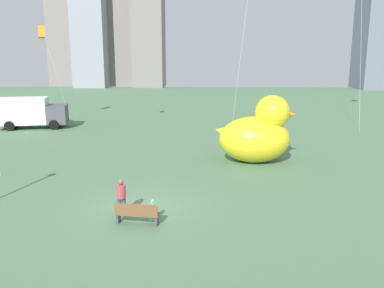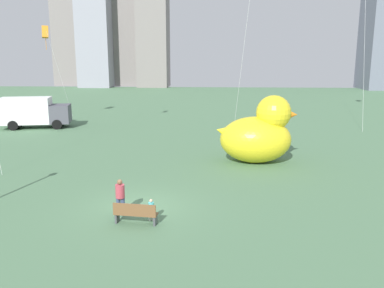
{
  "view_description": "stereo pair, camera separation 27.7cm",
  "coord_description": "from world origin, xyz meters",
  "px_view_note": "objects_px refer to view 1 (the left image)",
  "views": [
    {
      "loc": [
        3.06,
        -16.91,
        6.66
      ],
      "look_at": [
        2.17,
        3.29,
        2.22
      ],
      "focal_mm": 37.91,
      "sensor_mm": 36.0,
      "label": 1
    },
    {
      "loc": [
        3.34,
        -16.9,
        6.66
      ],
      "look_at": [
        2.17,
        3.29,
        2.22
      ],
      "focal_mm": 37.91,
      "sensor_mm": 36.0,
      "label": 2
    }
  ],
  "objects_px": {
    "park_bench": "(137,213)",
    "giant_inflatable_duck": "(257,134)",
    "kite_orange": "(42,32)",
    "person_child": "(153,209)",
    "person_adult": "(121,196)",
    "box_truck": "(31,113)"
  },
  "relations": [
    {
      "from": "park_bench",
      "to": "giant_inflatable_duck",
      "type": "bearing_deg",
      "value": 59.76
    },
    {
      "from": "park_bench",
      "to": "kite_orange",
      "type": "xyz_separation_m",
      "value": [
        -13.61,
        25.13,
        8.36
      ]
    },
    {
      "from": "person_child",
      "to": "giant_inflatable_duck",
      "type": "xyz_separation_m",
      "value": [
        5.3,
        9.71,
        1.3
      ]
    },
    {
      "from": "park_bench",
      "to": "giant_inflatable_duck",
      "type": "relative_size",
      "value": 0.35
    },
    {
      "from": "kite_orange",
      "to": "giant_inflatable_duck",
      "type": "bearing_deg",
      "value": -37.64
    },
    {
      "from": "park_bench",
      "to": "person_adult",
      "type": "relative_size",
      "value": 1.14
    },
    {
      "from": "park_bench",
      "to": "person_child",
      "type": "relative_size",
      "value": 1.93
    },
    {
      "from": "box_truck",
      "to": "giant_inflatable_duck",
      "type": "bearing_deg",
      "value": -29.95
    },
    {
      "from": "box_truck",
      "to": "kite_orange",
      "type": "xyz_separation_m",
      "value": [
        0.1,
        3.74,
        7.39
      ]
    },
    {
      "from": "giant_inflatable_duck",
      "to": "kite_orange",
      "type": "xyz_separation_m",
      "value": [
        -19.49,
        15.03,
        7.03
      ]
    },
    {
      "from": "person_adult",
      "to": "park_bench",
      "type": "bearing_deg",
      "value": -48.9
    },
    {
      "from": "box_truck",
      "to": "kite_orange",
      "type": "relative_size",
      "value": 0.68
    },
    {
      "from": "giant_inflatable_duck",
      "to": "kite_orange",
      "type": "height_order",
      "value": "kite_orange"
    },
    {
      "from": "giant_inflatable_duck",
      "to": "kite_orange",
      "type": "relative_size",
      "value": 0.54
    },
    {
      "from": "giant_inflatable_duck",
      "to": "box_truck",
      "type": "height_order",
      "value": "giant_inflatable_duck"
    },
    {
      "from": "person_child",
      "to": "giant_inflatable_duck",
      "type": "bearing_deg",
      "value": 61.36
    },
    {
      "from": "box_truck",
      "to": "kite_orange",
      "type": "height_order",
      "value": "kite_orange"
    },
    {
      "from": "person_child",
      "to": "giant_inflatable_duck",
      "type": "relative_size",
      "value": 0.18
    },
    {
      "from": "person_adult",
      "to": "box_truck",
      "type": "height_order",
      "value": "box_truck"
    },
    {
      "from": "person_adult",
      "to": "box_truck",
      "type": "xyz_separation_m",
      "value": [
        -12.89,
        20.45,
        0.58
      ]
    },
    {
      "from": "person_adult",
      "to": "person_child",
      "type": "xyz_separation_m",
      "value": [
        1.4,
        -0.55,
        -0.35
      ]
    },
    {
      "from": "park_bench",
      "to": "giant_inflatable_duck",
      "type": "xyz_separation_m",
      "value": [
        5.88,
        10.09,
        1.33
      ]
    }
  ]
}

